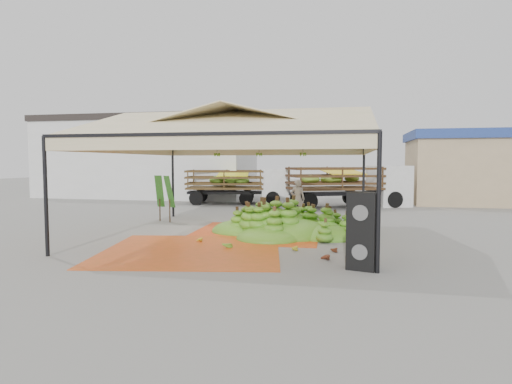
% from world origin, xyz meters
% --- Properties ---
extents(ground, '(90.00, 90.00, 0.00)m').
position_xyz_m(ground, '(0.00, 0.00, 0.00)').
color(ground, slate).
rests_on(ground, ground).
extents(canopy_tent, '(8.10, 8.10, 4.00)m').
position_xyz_m(canopy_tent, '(0.00, 0.00, 3.30)').
color(canopy_tent, black).
rests_on(canopy_tent, ground).
extents(building_white, '(14.30, 6.30, 5.40)m').
position_xyz_m(building_white, '(-10.00, 14.00, 2.71)').
color(building_white, silver).
rests_on(building_white, ground).
extents(building_tan, '(6.30, 5.30, 4.10)m').
position_xyz_m(building_tan, '(10.00, 13.00, 2.07)').
color(building_tan, tan).
rests_on(building_tan, ground).
extents(tarp_left, '(5.35, 5.17, 0.01)m').
position_xyz_m(tarp_left, '(-0.70, -2.61, 0.01)').
color(tarp_left, '#D04513').
rests_on(tarp_left, ground).
extents(tarp_right, '(4.33, 4.53, 0.01)m').
position_xyz_m(tarp_right, '(0.40, 0.49, 0.01)').
color(tarp_right, '#E44A15').
rests_on(tarp_right, ground).
extents(banana_heap, '(5.48, 4.64, 1.10)m').
position_xyz_m(banana_heap, '(1.41, 0.40, 0.55)').
color(banana_heap, '#3E7017').
rests_on(banana_heap, ground).
extents(hand_yellow_a, '(0.45, 0.37, 0.19)m').
position_xyz_m(hand_yellow_a, '(1.93, -2.11, 0.10)').
color(hand_yellow_a, gold).
rests_on(hand_yellow_a, ground).
extents(hand_yellow_b, '(0.50, 0.48, 0.17)m').
position_xyz_m(hand_yellow_b, '(-0.96, -1.41, 0.09)').
color(hand_yellow_b, gold).
rests_on(hand_yellow_b, ground).
extents(hand_red_a, '(0.46, 0.40, 0.18)m').
position_xyz_m(hand_red_a, '(2.97, -2.06, 0.09)').
color(hand_red_a, '#552A13').
rests_on(hand_red_a, ground).
extents(hand_red_b, '(0.54, 0.50, 0.20)m').
position_xyz_m(hand_red_b, '(2.80, -3.06, 0.10)').
color(hand_red_b, '#5A2614').
rests_on(hand_red_b, ground).
extents(hand_green, '(0.57, 0.55, 0.20)m').
position_xyz_m(hand_green, '(0.11, -2.03, 0.10)').
color(hand_green, '#4D821B').
rests_on(hand_green, ground).
extents(hanging_bunches, '(3.24, 0.24, 0.20)m').
position_xyz_m(hanging_bunches, '(0.40, 1.07, 2.62)').
color(hanging_bunches, '#557E1A').
rests_on(hanging_bunches, ground).
extents(speaker_stack, '(0.73, 0.68, 1.70)m').
position_xyz_m(speaker_stack, '(3.70, -3.70, 0.85)').
color(speaker_stack, black).
rests_on(speaker_stack, ground).
extents(banana_leaves, '(0.96, 1.36, 3.70)m').
position_xyz_m(banana_leaves, '(-3.70, 2.12, 0.00)').
color(banana_leaves, '#2F711E').
rests_on(banana_leaves, ground).
extents(vendor, '(0.62, 0.42, 1.65)m').
position_xyz_m(vendor, '(1.37, 4.34, 0.82)').
color(vendor, gray).
rests_on(vendor, ground).
extents(truck_left, '(6.02, 3.01, 1.98)m').
position_xyz_m(truck_left, '(-2.41, 10.21, 1.22)').
color(truck_left, '#50381A').
rests_on(truck_left, ground).
extents(truck_right, '(6.65, 4.46, 2.17)m').
position_xyz_m(truck_right, '(3.70, 9.87, 1.34)').
color(truck_right, '#463117').
rests_on(truck_right, ground).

